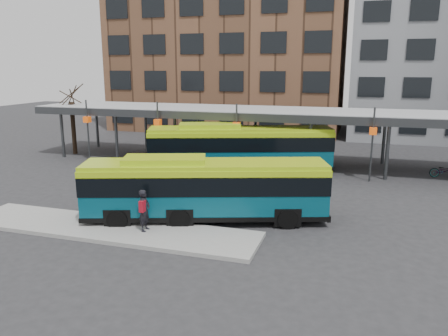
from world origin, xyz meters
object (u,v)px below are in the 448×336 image
pedestrian (144,210)px  bus_front (204,188)px  tree (73,125)px  bus_rear (239,147)px

pedestrian → bus_front: bearing=-40.1°
pedestrian → tree: bearing=41.8°
pedestrian → bus_rear: bearing=-6.2°
bus_front → bus_rear: 10.10m
bus_front → tree: bearing=124.2°
tree → bus_rear: 15.44m
tree → bus_front: tree is taller
bus_rear → pedestrian: bus_rear is taller
bus_front → pedestrian: bus_front is taller
tree → bus_rear: tree is taller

